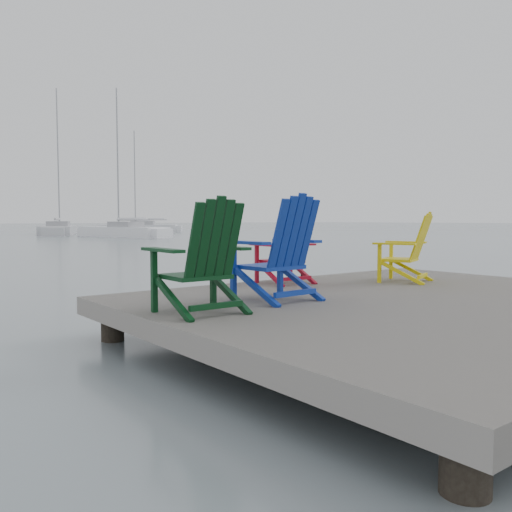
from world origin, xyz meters
TOP-DOWN VIEW (x-y plane):
  - ground at (0.00, 0.00)m, footprint 400.00×400.00m
  - dock at (0.00, 0.00)m, footprint 6.00×5.00m
  - handrail at (0.25, 2.45)m, footprint 0.48×0.04m
  - chair_green at (-2.45, 0.66)m, footprint 0.85×0.79m
  - chair_blue at (-1.35, 0.84)m, footprint 0.92×0.86m
  - chair_red at (-0.25, 1.98)m, footprint 0.79×0.74m
  - chair_yellow at (1.26, 1.09)m, footprint 0.93×0.89m
  - sailboat_near at (12.90, 36.86)m, footprint 4.32×9.03m
  - sailboat_mid at (11.47, 47.85)m, footprint 6.52×10.48m
  - sailboat_far at (21.71, 52.08)m, footprint 7.90×6.75m
  - buoy_c at (15.52, 25.52)m, footprint 0.38×0.38m
  - buoy_d at (11.80, 40.00)m, footprint 0.37×0.37m

SIDE VIEW (x-z plane):
  - ground at x=0.00m, z-range 0.00..0.00m
  - buoy_c at x=15.52m, z-range -0.19..0.19m
  - buoy_d at x=11.80m, z-range -0.18..0.18m
  - dock at x=0.00m, z-range -0.35..1.05m
  - sailboat_mid at x=11.47m, z-range -6.61..7.32m
  - sailboat_near at x=12.90m, z-range -5.66..6.37m
  - sailboat_far at x=21.71m, z-range -5.38..6.09m
  - chair_red at x=-0.25m, z-range 0.50..1.45m
  - chair_yellow at x=1.26m, z-range 0.50..1.47m
  - chair_green at x=-2.45m, z-range 0.50..1.56m
  - handrail at x=0.25m, z-range 0.59..1.49m
  - chair_blue at x=-1.35m, z-range 0.50..1.63m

